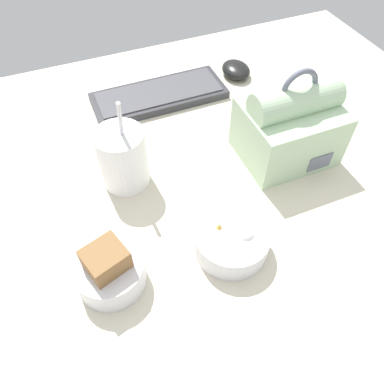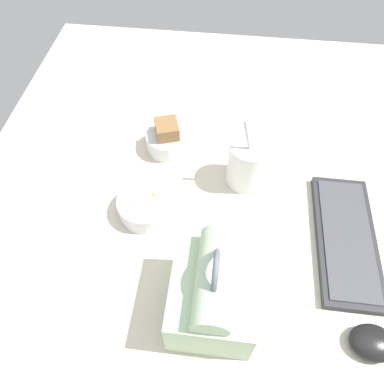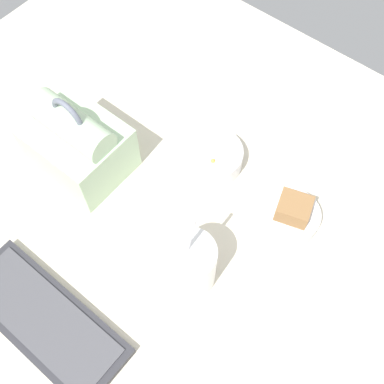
% 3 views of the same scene
% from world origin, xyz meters
% --- Properties ---
extents(desk_surface, '(1.40, 1.10, 0.02)m').
position_xyz_m(desk_surface, '(0.00, 0.00, 0.01)').
color(desk_surface, beige).
rests_on(desk_surface, ground).
extents(keyboard, '(0.31, 0.12, 0.02)m').
position_xyz_m(keyboard, '(0.06, 0.32, 0.03)').
color(keyboard, '#2D2D33').
rests_on(keyboard, desk_surface).
extents(lunch_bag, '(0.18, 0.15, 0.19)m').
position_xyz_m(lunch_bag, '(0.24, 0.05, 0.09)').
color(lunch_bag, '#B7D6AD').
rests_on(lunch_bag, desk_surface).
extents(soup_cup, '(0.09, 0.09, 0.19)m').
position_xyz_m(soup_cup, '(-0.08, 0.10, 0.08)').
color(soup_cup, white).
rests_on(soup_cup, desk_surface).
extents(bento_bowl_sandwich, '(0.11, 0.11, 0.08)m').
position_xyz_m(bento_bowl_sandwich, '(-0.16, -0.10, 0.05)').
color(bento_bowl_sandwich, silver).
rests_on(bento_bowl_sandwich, desk_surface).
extents(bento_bowl_snacks, '(0.12, 0.12, 0.06)m').
position_xyz_m(bento_bowl_snacks, '(0.04, -0.12, 0.04)').
color(bento_bowl_snacks, silver).
rests_on(bento_bowl_snacks, desk_surface).
extents(computer_mouse, '(0.07, 0.08, 0.03)m').
position_xyz_m(computer_mouse, '(0.27, 0.34, 0.04)').
color(computer_mouse, black).
rests_on(computer_mouse, desk_surface).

